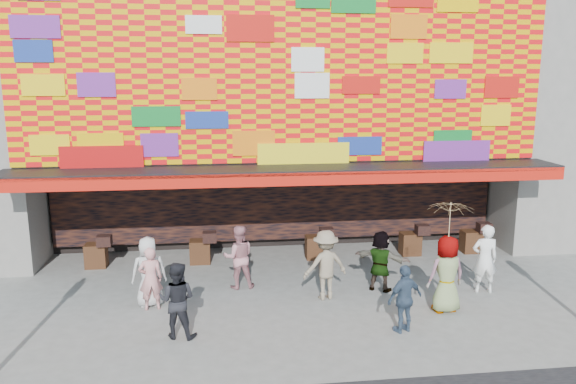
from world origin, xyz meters
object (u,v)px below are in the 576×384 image
ped_b (151,279)px  parasol (450,222)px  ped_a (149,272)px  ped_h (485,259)px  ped_c (177,300)px  ped_e (405,299)px  ped_d (325,265)px  ped_g (447,274)px  ped_i (239,257)px  ped_f (380,261)px

ped_b → parasol: bearing=162.5°
ped_a → ped_h: bearing=169.6°
ped_c → ped_e: size_ratio=1.09×
ped_a → ped_b: (0.06, -0.24, -0.09)m
ped_d → ped_h: ped_h is taller
ped_g → ped_h: bearing=-151.9°
ped_g → ped_i: (-4.80, 2.13, -0.08)m
ped_d → ped_f: bearing=-178.9°
ped_b → ped_h: size_ratio=0.86×
ped_h → ped_f: bearing=-2.3°
ped_g → ped_a: bearing=-17.2°
ped_a → ped_g: (7.00, -1.22, 0.06)m
ped_e → ped_f: (0.16, 2.41, 0.04)m
ped_a → ped_h: ped_h is taller
ped_b → parasol: 7.15m
ped_h → ped_i: (-6.26, 1.10, -0.06)m
ped_b → ped_e: ped_b is taller
ped_c → ped_g: 6.23m
ped_f → ped_i: size_ratio=0.95×
ped_c → ped_e: ped_c is taller
parasol → ped_h: bearing=35.4°
ped_b → ped_d: 4.26m
ped_f → parasol: parasol is taller
ped_e → ped_h: (2.78, 1.96, 0.14)m
ped_d → ped_h: bearing=166.6°
ped_e → ped_g: 1.62m
ped_d → ped_g: size_ratio=0.95×
ped_h → parasol: 2.20m
parasol → ped_g: bearing=-14.0°
ped_i → parasol: 5.42m
ped_c → ped_i: size_ratio=0.99×
ped_i → parasol: (4.80, -2.13, 1.34)m
ped_b → ped_f: size_ratio=0.96×
ped_c → ped_d: (3.53, 1.69, 0.05)m
ped_d → ped_e: ped_d is taller
ped_e → ped_i: 4.63m
ped_h → ped_c: bearing=19.2°
ped_c → ped_f: bearing=-143.6°
ped_e → parasol: bearing=-166.5°
ped_d → ped_i: ped_d is taller
ped_a → ped_b: 0.26m
ped_g → ped_h: ped_g is taller
ped_e → parasol: (1.32, 0.92, 1.42)m
parasol → ped_c: bearing=-174.8°
ped_b → ped_i: bearing=-161.1°
ped_i → ped_c: bearing=60.2°
ped_c → ped_d: size_ratio=0.95×
ped_b → ped_g: ped_g is taller
ped_h → ped_i: size_ratio=1.07×
ped_c → ped_i: 3.04m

